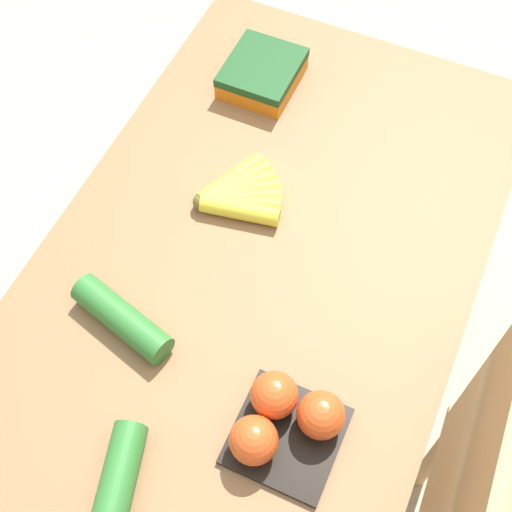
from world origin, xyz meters
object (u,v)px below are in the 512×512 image
(banana_bunch, at_px, (237,195))
(cucumber_near, at_px, (122,318))
(cucumber_far, at_px, (116,489))
(tomato_pack, at_px, (284,420))
(carrot_bag, at_px, (262,72))

(banana_bunch, xyz_separation_m, cucumber_near, (0.30, -0.06, 0.01))
(banana_bunch, bearing_deg, cucumber_near, -11.88)
(cucumber_near, bearing_deg, banana_bunch, 168.12)
(banana_bunch, xyz_separation_m, cucumber_far, (0.54, 0.06, 0.01))
(banana_bunch, xyz_separation_m, tomato_pack, (0.36, 0.24, 0.02))
(tomato_pack, distance_m, carrot_bag, 0.72)
(carrot_bag, bearing_deg, cucumber_near, 1.38)
(banana_bunch, relative_size, carrot_bag, 1.01)
(carrot_bag, relative_size, cucumber_far, 0.82)
(banana_bunch, distance_m, tomato_pack, 0.43)
(tomato_pack, xyz_separation_m, cucumber_near, (-0.05, -0.31, -0.01))
(cucumber_far, bearing_deg, banana_bunch, -173.45)
(tomato_pack, distance_m, cucumber_near, 0.31)
(banana_bunch, distance_m, cucumber_near, 0.31)
(banana_bunch, distance_m, carrot_bag, 0.30)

